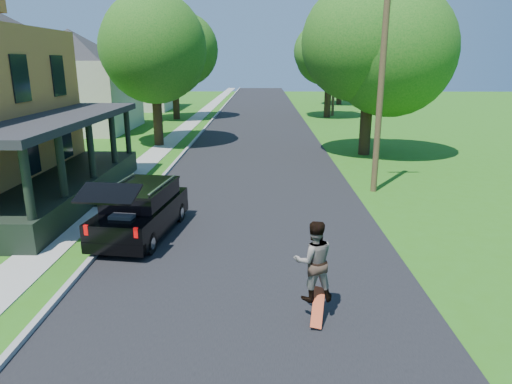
{
  "coord_description": "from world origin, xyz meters",
  "views": [
    {
      "loc": [
        0.36,
        -10.02,
        4.96
      ],
      "look_at": [
        0.17,
        3.0,
        1.23
      ],
      "focal_mm": 32.0,
      "sensor_mm": 36.0,
      "label": 1
    }
  ],
  "objects_px": {
    "skateboarder": "(314,261)",
    "tree_right_near": "(370,45)",
    "utility_pole_near": "(382,78)",
    "black_suv": "(141,210)"
  },
  "relations": [
    {
      "from": "skateboarder",
      "to": "tree_right_near",
      "type": "bearing_deg",
      "value": -113.3
    },
    {
      "from": "tree_right_near",
      "to": "utility_pole_near",
      "type": "xyz_separation_m",
      "value": [
        -1.16,
        -7.52,
        -1.41
      ]
    },
    {
      "from": "tree_right_near",
      "to": "black_suv",
      "type": "bearing_deg",
      "value": -126.38
    },
    {
      "from": "skateboarder",
      "to": "utility_pole_near",
      "type": "relative_size",
      "value": 0.19
    },
    {
      "from": "tree_right_near",
      "to": "utility_pole_near",
      "type": "height_order",
      "value": "tree_right_near"
    },
    {
      "from": "black_suv",
      "to": "tree_right_near",
      "type": "relative_size",
      "value": 0.49
    },
    {
      "from": "utility_pole_near",
      "to": "black_suv",
      "type": "bearing_deg",
      "value": -150.31
    },
    {
      "from": "tree_right_near",
      "to": "skateboarder",
      "type": "bearing_deg",
      "value": -105.2
    },
    {
      "from": "black_suv",
      "to": "skateboarder",
      "type": "relative_size",
      "value": 2.73
    },
    {
      "from": "skateboarder",
      "to": "black_suv",
      "type": "bearing_deg",
      "value": -52.27
    }
  ]
}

